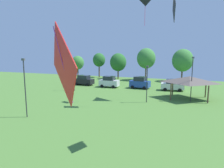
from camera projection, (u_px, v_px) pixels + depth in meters
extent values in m
cylinder|color=#E54C93|center=(174.00, 13.00, 29.49)|extent=(0.24, 0.41, 2.73)
cube|color=black|center=(174.00, 7.00, 14.29)|extent=(0.35, 2.14, 2.16)
cylinder|color=orange|center=(174.00, 7.00, 14.27)|extent=(0.15, 0.05, 1.96)
cylinder|color=#E54C93|center=(145.00, 16.00, 25.60)|extent=(0.12, 0.39, 2.38)
cube|color=red|center=(64.00, 66.00, 6.95)|extent=(2.27, 2.01, 2.97)
cylinder|color=purple|center=(63.00, 66.00, 6.93)|extent=(0.47, 0.40, 2.68)
cube|color=black|center=(84.00, 81.00, 45.22)|extent=(4.68, 2.25, 1.12)
cube|color=#1E232D|center=(84.00, 77.00, 45.08)|extent=(2.64, 1.90, 0.78)
cylinder|color=black|center=(87.00, 85.00, 43.90)|extent=(0.66, 0.28, 0.64)
cylinder|color=black|center=(91.00, 83.00, 45.51)|extent=(0.66, 0.28, 0.64)
cylinder|color=black|center=(77.00, 84.00, 45.11)|extent=(0.66, 0.28, 0.64)
cylinder|color=black|center=(81.00, 83.00, 46.72)|extent=(0.66, 0.28, 0.64)
cube|color=silver|center=(109.00, 83.00, 42.29)|extent=(4.08, 1.91, 1.20)
cube|color=#1E232D|center=(109.00, 78.00, 42.14)|extent=(2.24, 1.75, 0.84)
cylinder|color=black|center=(113.00, 87.00, 41.08)|extent=(0.64, 0.22, 0.64)
cylinder|color=black|center=(116.00, 85.00, 42.84)|extent=(0.64, 0.22, 0.64)
cylinder|color=black|center=(102.00, 86.00, 41.94)|extent=(0.64, 0.22, 0.64)
cylinder|color=black|center=(105.00, 85.00, 43.70)|extent=(0.64, 0.22, 0.64)
cube|color=#234299|center=(140.00, 84.00, 40.91)|extent=(4.25, 2.40, 1.25)
cube|color=#1E232D|center=(140.00, 79.00, 40.74)|extent=(2.43, 2.01, 0.87)
cylinder|color=black|center=(144.00, 88.00, 39.60)|extent=(0.66, 0.30, 0.64)
cylinder|color=black|center=(147.00, 87.00, 41.25)|extent=(0.66, 0.30, 0.64)
cylinder|color=black|center=(132.00, 87.00, 40.76)|extent=(0.66, 0.30, 0.64)
cylinder|color=black|center=(136.00, 86.00, 42.41)|extent=(0.66, 0.30, 0.64)
cube|color=silver|center=(172.00, 86.00, 38.47)|extent=(4.37, 2.12, 1.12)
cube|color=#1E232D|center=(173.00, 81.00, 38.32)|extent=(2.45, 1.85, 0.78)
cylinder|color=black|center=(180.00, 90.00, 37.31)|extent=(0.65, 0.26, 0.64)
cylinder|color=black|center=(179.00, 89.00, 39.06)|extent=(0.65, 0.26, 0.64)
cylinder|color=black|center=(165.00, 89.00, 38.06)|extent=(0.65, 0.26, 0.64)
cylinder|color=black|center=(165.00, 88.00, 39.81)|extent=(0.65, 0.26, 0.64)
cylinder|color=brown|center=(171.00, 92.00, 30.60)|extent=(0.20, 0.20, 2.60)
cylinder|color=brown|center=(208.00, 94.00, 28.81)|extent=(0.20, 0.20, 2.60)
cylinder|color=brown|center=(173.00, 88.00, 34.43)|extent=(0.20, 0.20, 2.60)
cylinder|color=brown|center=(206.00, 90.00, 32.64)|extent=(0.20, 0.20, 2.60)
pyramid|color=#564C47|center=(189.00, 79.00, 31.34)|extent=(6.73, 5.37, 1.00)
cylinder|color=#2D2D33|center=(147.00, 85.00, 29.10)|extent=(0.12, 0.12, 5.19)
cube|color=#4C4C51|center=(147.00, 66.00, 28.68)|extent=(0.36, 0.20, 0.24)
cylinder|color=#2D2D33|center=(192.00, 80.00, 29.66)|extent=(0.12, 0.12, 6.45)
cube|color=#4C4C51|center=(193.00, 58.00, 29.14)|extent=(0.36, 0.20, 0.24)
cylinder|color=#2D2D33|center=(74.00, 76.00, 38.26)|extent=(0.12, 0.12, 5.62)
cube|color=#4C4C51|center=(73.00, 61.00, 37.80)|extent=(0.36, 0.20, 0.24)
cylinder|color=#2D2D33|center=(25.00, 89.00, 22.29)|extent=(0.12, 0.12, 6.42)
cube|color=#4C4C51|center=(23.00, 59.00, 21.77)|extent=(0.36, 0.20, 0.24)
cylinder|color=brown|center=(78.00, 72.00, 63.14)|extent=(0.36, 0.36, 2.69)
ellipsoid|color=#3D7F38|center=(78.00, 63.00, 62.70)|extent=(3.90, 3.90, 4.29)
cylinder|color=brown|center=(99.00, 71.00, 59.04)|extent=(0.36, 0.36, 3.79)
ellipsoid|color=#286628|center=(99.00, 60.00, 58.53)|extent=(3.64, 3.64, 4.00)
cylinder|color=brown|center=(118.00, 74.00, 55.87)|extent=(0.36, 0.36, 2.94)
ellipsoid|color=#286628|center=(118.00, 62.00, 55.38)|extent=(4.53, 4.53, 4.99)
cylinder|color=brown|center=(146.00, 73.00, 53.00)|extent=(0.36, 0.36, 3.96)
ellipsoid|color=#3D7F38|center=(146.00, 58.00, 52.41)|extent=(4.85, 4.85, 5.34)
cylinder|color=brown|center=(182.00, 75.00, 50.74)|extent=(0.36, 0.36, 3.41)
ellipsoid|color=#3D7F38|center=(183.00, 60.00, 50.17)|extent=(5.17, 5.17, 5.69)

